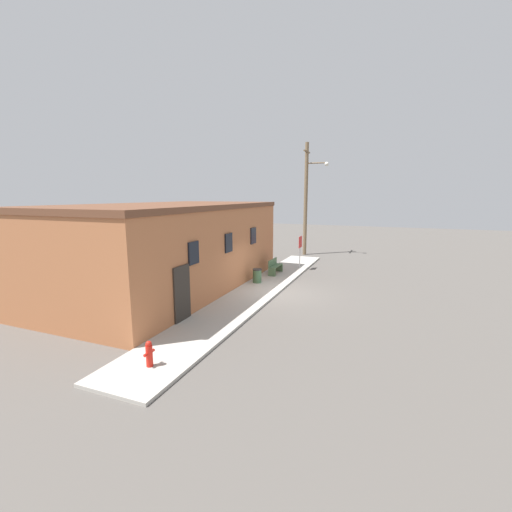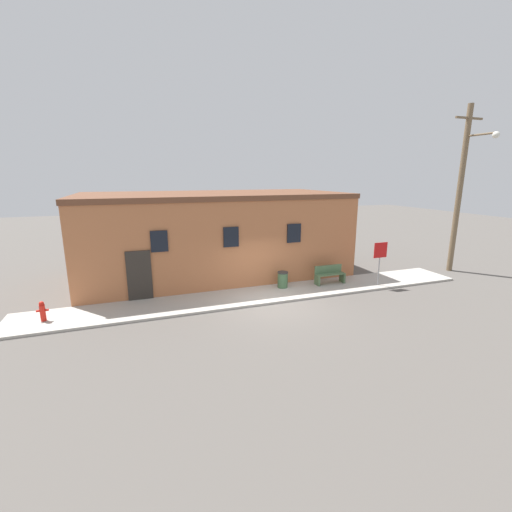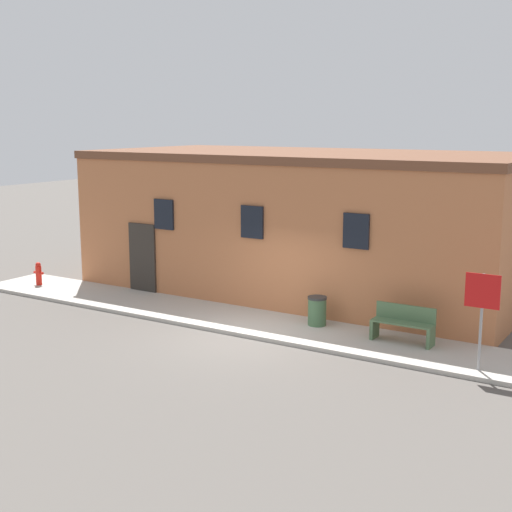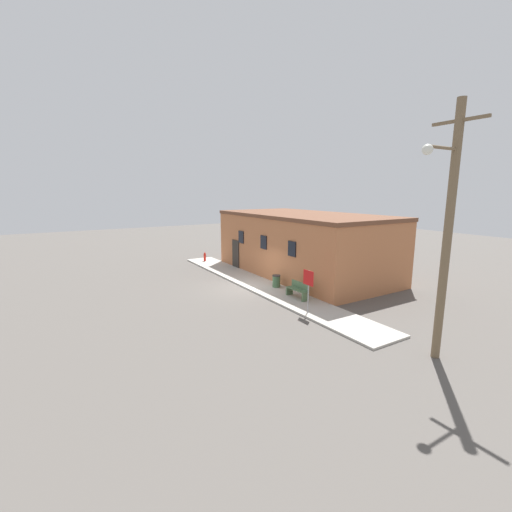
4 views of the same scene
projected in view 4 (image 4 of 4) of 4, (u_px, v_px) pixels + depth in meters
ground_plane at (243, 288)px, 21.12m from camera, size 80.00×80.00×0.00m
sidewalk at (259, 285)px, 21.68m from camera, size 19.88×2.23×0.10m
brick_building at (302, 244)px, 24.47m from camera, size 13.39×6.60×4.34m
fire_hydrant at (205, 257)px, 28.70m from camera, size 0.39×0.19×0.74m
stop_sign at (308, 283)px, 16.35m from camera, size 0.72×0.06×2.08m
bench at (298, 290)px, 18.78m from camera, size 1.48×0.44×0.88m
trash_bin at (276, 281)px, 20.89m from camera, size 0.50×0.50×0.75m
utility_pole at (447, 229)px, 11.44m from camera, size 1.80×1.86×8.79m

